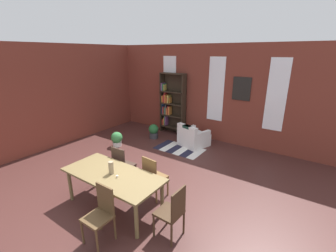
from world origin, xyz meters
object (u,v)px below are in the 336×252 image
Objects in this scene: dining_chair_far_left at (122,164)px; dining_chair_head_right at (173,211)px; potted_plant_by_shelf at (154,131)px; bookshelf_tall at (171,104)px; vase_on_table at (111,168)px; dining_chair_far_right at (153,176)px; potted_plant_corner at (117,139)px; dining_chair_near_right at (101,212)px; dining_table at (113,177)px; armchair_white at (193,138)px.

dining_chair_far_left and dining_chair_head_right have the same top height.
dining_chair_head_right is 1.85× the size of potted_plant_by_shelf.
vase_on_table is at bearing -70.33° from bookshelf_tall.
potted_plant_corner is at bearing 150.82° from dining_chair_far_right.
dining_chair_near_right is 1.85× the size of potted_plant_by_shelf.
dining_chair_head_right is (1.39, -0.00, -0.15)m from dining_table.
potted_plant_by_shelf is at bearing -172.73° from armchair_white.
dining_chair_head_right is at bearing -55.81° from bookshelf_tall.
armchair_white is at bearing 35.71° from potted_plant_corner.
dining_chair_far_left is at bearing 123.69° from dining_chair_near_right.
dining_chair_far_left reaches higher than potted_plant_corner.
potted_plant_by_shelf is at bearing 128.12° from dining_chair_far_right.
dining_chair_near_right and dining_chair_head_right have the same top height.
vase_on_table is at bearing -86.61° from armchair_white.
vase_on_table reaches higher than potted_plant_corner.
bookshelf_tall is 4.66× the size of potted_plant_corner.
dining_table is 2.14× the size of dining_chair_far_left.
bookshelf_tall is 1.25m from potted_plant_by_shelf.
potted_plant_corner is (-1.82, 1.52, -0.26)m from dining_chair_far_left.
dining_chair_far_left is 3.00m from armchair_white.
bookshelf_tall is 1.74m from armchair_white.
armchair_white is (-0.69, 2.98, -0.23)m from dining_chair_far_right.
potted_plant_corner is (-2.72, 1.52, -0.26)m from dining_chair_far_right.
dining_chair_far_right reaches higher than armchair_white.
dining_chair_far_right is 3.07m from armchair_white.
armchair_white reaches higher than potted_plant_corner.
dining_chair_far_right is at bearing -61.12° from bookshelf_tall.
vase_on_table reaches higher than dining_chair_near_right.
potted_plant_corner is (-2.03, -1.46, -0.02)m from armchair_white.
dining_chair_head_right is 4.68m from potted_plant_by_shelf.
dining_table is 4.68m from bookshelf_tall.
dining_chair_far_right is at bearing 55.28° from vase_on_table.
dining_chair_far_right is at bearing 143.86° from dining_chair_head_right.
bookshelf_tall reaches higher than dining_chair_far_left.
dining_chair_near_right is 1.15m from dining_chair_head_right.
bookshelf_tall is at bearing 112.00° from dining_chair_near_right.
dining_table is 4.21× the size of potted_plant_corner.
dining_chair_near_right reaches higher than potted_plant_by_shelf.
dining_chair_far_right is 1.00× the size of dining_chair_far_left.
dining_chair_far_left is at bearing -94.10° from armchair_white.
potted_plant_by_shelf is at bearing 67.23° from potted_plant_corner.
dining_table is at bearing 179.92° from dining_chair_head_right.
bookshelf_tall reaches higher than dining_chair_near_right.
dining_table is 0.20m from vase_on_table.
dining_chair_far_left is at bearing -179.99° from dining_chair_far_right.
vase_on_table is at bearing -44.41° from potted_plant_corner.
dining_chair_head_right is (0.94, -0.69, 0.00)m from dining_chair_far_right.
dining_chair_far_left is 1.97m from dining_chair_head_right.
dining_chair_far_left is 0.42× the size of bookshelf_tall.
dining_chair_far_left is 1.97× the size of potted_plant_corner.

